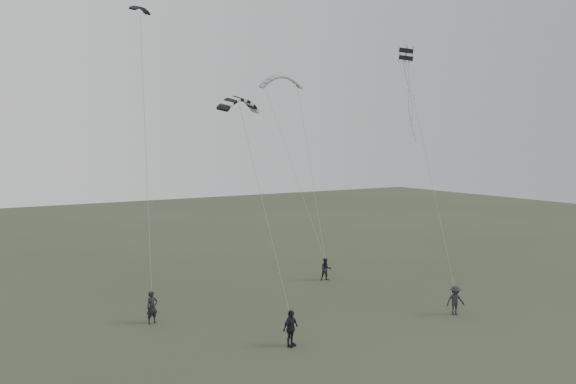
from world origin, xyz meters
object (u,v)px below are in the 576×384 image
kite_dark_small (140,8)px  kite_striped (239,99)px  flyer_right (326,269)px  kite_box (406,54)px  flyer_center (291,328)px  flyer_left (152,307)px  kite_pale_large (281,77)px  flyer_far (455,300)px

kite_dark_small → kite_striped: bearing=-110.9°
flyer_right → kite_box: size_ratio=2.25×
kite_striped → kite_dark_small: bearing=84.1°
flyer_right → flyer_center: size_ratio=0.89×
flyer_right → flyer_left: bearing=-144.7°
kite_striped → flyer_right: bearing=11.5°
kite_striped → flyer_left: bearing=121.4°
kite_pale_large → kite_striped: 16.57m
kite_striped → kite_box: 11.72m
flyer_center → kite_pale_large: 23.67m
flyer_right → kite_dark_small: size_ratio=1.03×
kite_pale_large → flyer_left: bearing=-130.1°
flyer_center → kite_striped: kite_striped is taller
kite_box → flyer_left: bearing=160.8°
flyer_left → flyer_center: bearing=-65.8°
kite_box → flyer_center: bearing=-168.2°
kite_pale_large → flyer_right: bearing=-78.5°
flyer_right → kite_box: bearing=-52.1°
kite_dark_small → kite_striped: size_ratio=0.59×
flyer_center → kite_dark_small: kite_dark_small is taller
kite_box → flyer_right: bearing=97.3°
flyer_left → flyer_far: flyer_left is taller
flyer_center → flyer_far: (10.56, -0.68, -0.05)m
flyer_right → kite_box: kite_box is taller
flyer_right → flyer_center: 13.23m
flyer_right → flyer_far: bearing=-58.1°
flyer_center → kite_pale_large: size_ratio=0.52×
flyer_left → flyer_center: size_ratio=1.00×
flyer_far → kite_pale_large: (-1.16, 17.22, 14.13)m
flyer_right → flyer_far: size_ratio=0.95×
flyer_center → kite_box: kite_box is taller
flyer_left → kite_box: size_ratio=2.51×
flyer_center → flyer_far: size_ratio=1.06×
flyer_far → kite_pale_large: bearing=113.6°
flyer_left → kite_box: 20.98m
flyer_left → kite_dark_small: size_ratio=1.15×
flyer_left → flyer_far: bearing=-35.9°
kite_pale_large → kite_box: bearing=-69.8°
kite_pale_large → kite_box: (1.16, -12.87, 0.14)m
flyer_center → kite_box: bearing=-0.7°
flyer_center → flyer_far: bearing=-23.5°
flyer_center → kite_striped: bearing=81.1°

